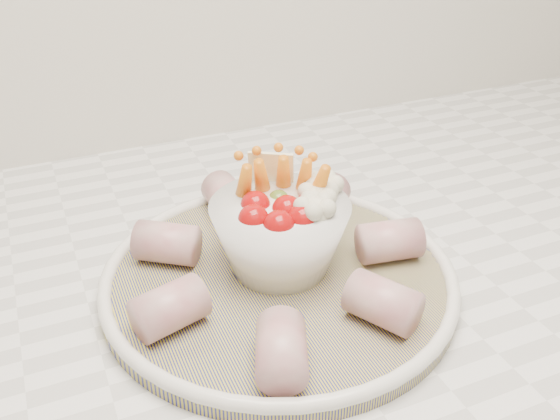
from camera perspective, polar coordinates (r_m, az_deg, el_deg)
name	(u,v)px	position (r m, az deg, el deg)	size (l,w,h in m)	color
serving_platter	(279,277)	(0.55, -0.10, -6.18)	(0.31, 0.31, 0.02)	navy
veggie_bowl	(282,228)	(0.54, 0.23, -1.69)	(0.12, 0.12, 0.10)	white
cured_meat_rolls	(278,256)	(0.54, -0.22, -4.26)	(0.27, 0.28, 0.04)	#A54B56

